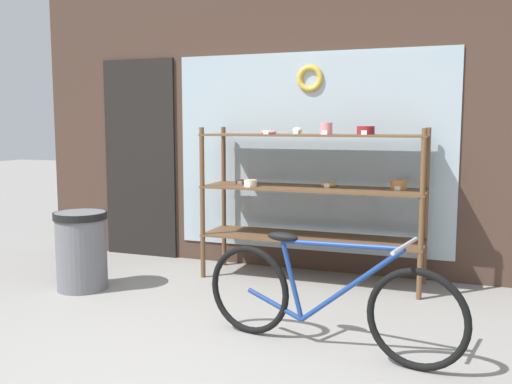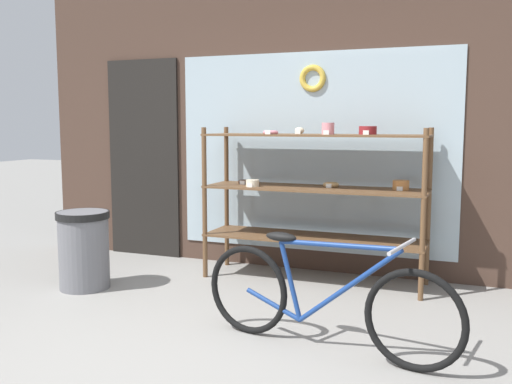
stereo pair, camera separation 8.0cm
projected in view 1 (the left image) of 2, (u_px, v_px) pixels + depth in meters
ground_plane at (172, 362)px, 3.43m from camera, size 30.00×30.00×0.00m
storefront_facade at (288, 75)px, 5.50m from camera, size 5.60×0.13×3.92m
display_case at (313, 187)px, 5.12m from camera, size 1.99×0.54×1.44m
bicycle at (325, 299)px, 3.58m from camera, size 1.73×0.50×0.74m
trash_bin at (81, 248)px, 4.91m from camera, size 0.45×0.45×0.68m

